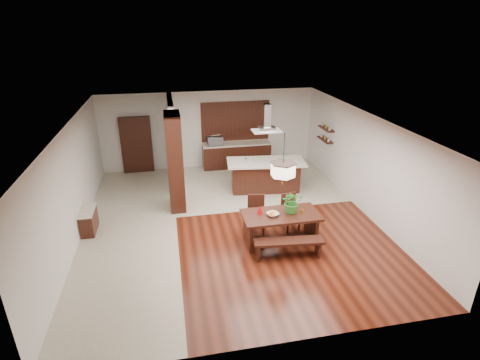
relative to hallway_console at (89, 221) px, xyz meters
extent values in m
plane|color=#3D150B|center=(3.81, -0.20, -0.32)|extent=(9.00, 9.00, 0.00)
cube|color=white|center=(3.81, -0.20, 2.58)|extent=(8.00, 9.00, 0.04)
cube|color=silver|center=(3.81, 4.30, 1.14)|extent=(8.00, 0.04, 2.90)
cube|color=silver|center=(3.81, -4.70, 1.14)|extent=(8.00, 0.04, 2.90)
cube|color=silver|center=(-0.19, -0.20, 1.14)|extent=(0.04, 9.00, 2.90)
cube|color=silver|center=(7.81, -0.20, 1.14)|extent=(0.04, 9.00, 2.90)
cube|color=beige|center=(1.06, -0.20, -0.31)|extent=(2.50, 9.00, 0.01)
cube|color=beige|center=(5.06, 2.30, -0.31)|extent=(5.50, 4.00, 0.01)
cube|color=#3E220F|center=(3.81, -0.20, 2.57)|extent=(8.00, 9.00, 0.02)
cube|color=black|center=(2.41, 1.00, 1.14)|extent=(0.45, 1.00, 2.90)
cube|color=silver|center=(2.41, 3.10, 1.14)|extent=(0.18, 2.40, 2.90)
cube|color=black|center=(0.00, 0.00, 0.00)|extent=(0.37, 0.88, 0.63)
cube|color=black|center=(1.11, 4.20, 0.74)|extent=(1.10, 0.20, 2.10)
cube|color=black|center=(4.81, 4.00, 0.13)|extent=(2.60, 0.60, 0.90)
cube|color=beige|center=(4.81, 4.00, 0.61)|extent=(2.60, 0.62, 0.05)
cube|color=#A05B30|center=(4.81, 4.26, 1.44)|extent=(2.60, 0.08, 1.50)
cube|color=black|center=(7.68, 2.40, 1.08)|extent=(0.26, 0.90, 0.04)
cube|color=black|center=(7.68, 2.40, 1.49)|extent=(0.26, 0.90, 0.04)
cube|color=black|center=(4.90, -1.50, 0.46)|extent=(1.93, 0.97, 0.06)
cube|color=black|center=(4.06, -1.50, 0.06)|extent=(0.09, 0.77, 0.74)
cube|color=black|center=(5.74, -1.50, 0.06)|extent=(0.09, 0.77, 0.74)
imported|color=#337C29|center=(5.19, -1.48, 0.79)|extent=(0.62, 0.56, 0.60)
imported|color=beige|center=(4.67, -1.54, 0.53)|extent=(0.38, 0.38, 0.07)
cone|color=#A80C0C|center=(4.38, -1.39, 0.61)|extent=(0.18, 0.18, 0.23)
cylinder|color=gold|center=(5.43, -1.57, 0.54)|extent=(0.08, 0.08, 0.10)
cube|color=black|center=(5.34, 1.68, 0.18)|extent=(2.28, 1.08, 0.99)
cube|color=beige|center=(5.34, 1.63, 0.70)|extent=(2.64, 1.39, 0.05)
imported|color=silver|center=(5.76, 1.57, 0.78)|extent=(0.17, 0.17, 0.11)
imported|color=#B1B3B8|center=(3.99, 3.98, 0.79)|extent=(0.57, 0.41, 0.31)
camera|label=1|loc=(2.27, -9.42, 4.97)|focal=28.00mm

